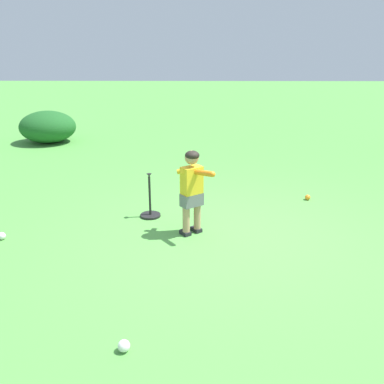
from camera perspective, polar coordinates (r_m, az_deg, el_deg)
The scene contains 7 objects.
ground_plane at distance 5.44m, azimuth 6.22°, elevation -5.94°, with size 40.00×40.00×0.00m, color #519942.
child_batter at distance 5.27m, azimuth -0.00°, elevation 0.94°, with size 0.46×0.52×1.08m.
play_ball_far_left at distance 5.83m, azimuth -23.75°, elevation -5.31°, with size 0.09×0.09×0.09m, color white.
play_ball_near_batter at distance 3.67m, azimuth -8.96°, elevation -19.37°, with size 0.10×0.10×0.10m, color white.
play_ball_center_lawn at distance 6.83m, azimuth 14.97°, elevation -0.68°, with size 0.08×0.08×0.08m, color orange.
batting_tee at distance 6.01m, azimuth -5.51°, elevation -2.29°, with size 0.28×0.28×0.62m.
shrub_left_background at distance 10.74m, azimuth -18.47°, elevation 8.14°, with size 1.30×1.13×0.74m, color #1E5B23.
Camera 1 is at (-0.53, -4.88, 2.35)m, focal length 40.52 mm.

